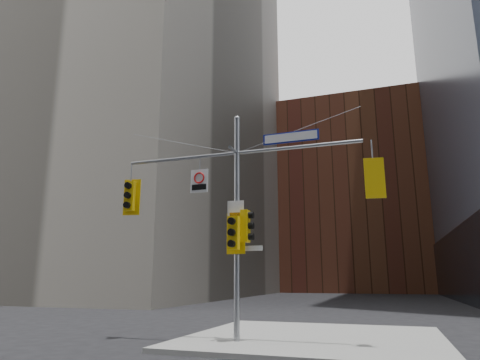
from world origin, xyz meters
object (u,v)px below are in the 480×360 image
Objects in this scene: signal_assembly at (237,200)px; traffic_light_east_arm at (374,179)px; traffic_light_west_arm at (130,196)px; street_sign_blade at (291,137)px; traffic_light_pole_front at (234,233)px; regulatory_sign_arm at (199,180)px; traffic_light_pole_side at (247,226)px.

signal_assembly is 4.25m from traffic_light_east_arm.
signal_assembly reaches higher than traffic_light_west_arm.
street_sign_blade is (5.81, -0.01, 1.55)m from traffic_light_west_arm.
signal_assembly is 6.27× the size of traffic_light_pole_front.
traffic_light_west_arm is 1.63× the size of regulatory_sign_arm.
street_sign_blade is (1.81, 0.00, 1.93)m from signal_assembly.
traffic_light_east_arm is 0.93× the size of traffic_light_pole_front.
signal_assembly reaches higher than traffic_light_pole_front.
regulatory_sign_arm reaches higher than traffic_light_west_arm.
signal_assembly is 1.10m from traffic_light_pole_front.
traffic_light_west_arm is 1.08× the size of traffic_light_east_arm.
traffic_light_east_arm is (8.24, -0.01, 0.00)m from traffic_light_west_arm.
regulatory_sign_arm is (-1.33, 0.25, 1.83)m from traffic_light_pole_front.
traffic_light_pole_front is 2.27m from regulatory_sign_arm.
traffic_light_pole_side is at bearing -8.87° from traffic_light_east_arm.
traffic_light_pole_side is (4.33, -0.01, -1.22)m from traffic_light_west_arm.
traffic_light_pole_front is at bearing -89.96° from signal_assembly.
traffic_light_pole_side is at bearing -8.92° from traffic_light_west_arm.
traffic_light_east_arm is at bearing 0.02° from signal_assembly.
street_sign_blade is (1.48, -0.00, 2.77)m from traffic_light_pole_side.
traffic_light_west_arm is 6.01m from street_sign_blade.
traffic_light_west_arm reaches higher than traffic_light_pole_front.
traffic_light_pole_front is (-4.23, -0.27, -1.45)m from traffic_light_east_arm.
traffic_light_west_arm is 4.27m from traffic_light_pole_front.
traffic_light_pole_front is 0.71× the size of street_sign_blade.
traffic_light_pole_side reaches higher than traffic_light_pole_front.
traffic_light_pole_side is 1.28× the size of regulatory_sign_arm.
street_sign_blade is (1.81, 0.27, 3.00)m from traffic_light_pole_front.
signal_assembly reaches higher than street_sign_blade.
signal_assembly is at bearing 91.03° from traffic_light_pole_side.
street_sign_blade is at bearing 0.10° from signal_assembly.
street_sign_blade reaches higher than regulatory_sign_arm.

